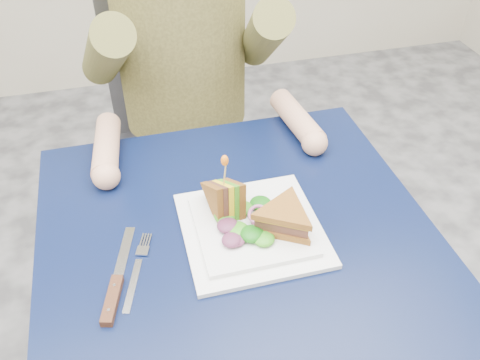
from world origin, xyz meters
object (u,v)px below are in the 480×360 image
object	(u,v)px
diner	(181,21)
sandwich_upright	(226,199)
plate	(252,228)
fork	(136,273)
knife	(115,291)
chair	(184,121)
table	(239,263)
sandwich_flat	(284,218)

from	to	relation	value
diner	sandwich_upright	bearing A→B (deg)	-91.42
plate	fork	world-z (taller)	plate
knife	chair	bearing A→B (deg)	72.99
table	sandwich_upright	world-z (taller)	sandwich_upright
chair	diner	bearing A→B (deg)	-90.00
sandwich_flat	sandwich_upright	size ratio (longest dim) A/B	1.48
plate	fork	size ratio (longest dim) A/B	1.49
table	sandwich_flat	bearing A→B (deg)	-13.85
diner	plate	size ratio (longest dim) A/B	2.87
table	sandwich_upright	distance (m)	0.14
fork	chair	bearing A→B (deg)	75.09
table	sandwich_flat	xyz separation A→B (m)	(0.08, -0.02, 0.12)
sandwich_flat	table	bearing A→B (deg)	166.15
diner	knife	size ratio (longest dim) A/B	3.41
chair	plate	world-z (taller)	chair
plate	knife	xyz separation A→B (m)	(-0.26, -0.08, -0.00)
fork	diner	bearing A→B (deg)	72.58
chair	diner	distance (m)	0.39
plate	fork	bearing A→B (deg)	-167.81
knife	fork	bearing A→B (deg)	39.63
diner	fork	distance (m)	0.69
knife	plate	bearing A→B (deg)	17.10
sandwich_upright	table	bearing A→B (deg)	-75.12
table	plate	distance (m)	0.09
fork	knife	size ratio (longest dim) A/B	0.80
table	diner	world-z (taller)	diner
plate	table	bearing A→B (deg)	-169.34
fork	table	bearing A→B (deg)	12.39
plate	knife	size ratio (longest dim) A/B	1.19
plate	fork	xyz separation A→B (m)	(-0.22, -0.05, -0.01)
sandwich_flat	sandwich_upright	world-z (taller)	sandwich_upright
table	diner	xyz separation A→B (m)	(-0.00, 0.59, 0.26)
diner	knife	world-z (taller)	diner
diner	sandwich_flat	world-z (taller)	diner
table	fork	xyz separation A→B (m)	(-0.20, -0.04, 0.08)
chair	knife	bearing A→B (deg)	-107.01
diner	table	bearing A→B (deg)	-90.00
sandwich_flat	knife	distance (m)	0.33
chair	fork	bearing A→B (deg)	-104.91
diner	sandwich_flat	xyz separation A→B (m)	(0.08, -0.61, -0.14)
diner	sandwich_upright	xyz separation A→B (m)	(-0.01, -0.54, -0.13)
diner	sandwich_upright	world-z (taller)	diner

